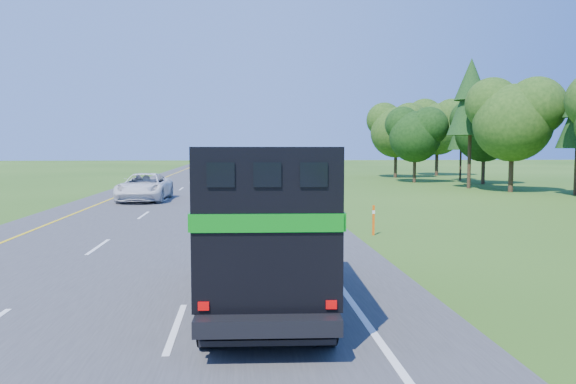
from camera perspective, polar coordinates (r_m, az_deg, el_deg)
name	(u,v)px	position (r m, az deg, el deg)	size (l,w,h in m)	color
road	(206,186)	(49.78, -8.33, 0.57)	(15.00, 260.00, 0.04)	#38383A
lane_markings	(206,186)	(49.78, -8.34, 0.60)	(11.15, 260.00, 0.01)	yellow
horse_truck	(267,220)	(12.22, -2.17, -2.89)	(2.73, 7.83, 3.42)	black
white_suv	(145,187)	(37.15, -14.36, 0.50)	(2.89, 6.26, 1.74)	silver
far_car	(208,161)	(106.50, -8.13, 3.12)	(1.87, 4.65, 1.58)	#B1B2B8
delineator	(373,219)	(22.28, 8.68, -2.75)	(0.10, 0.05, 1.19)	#EB510C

